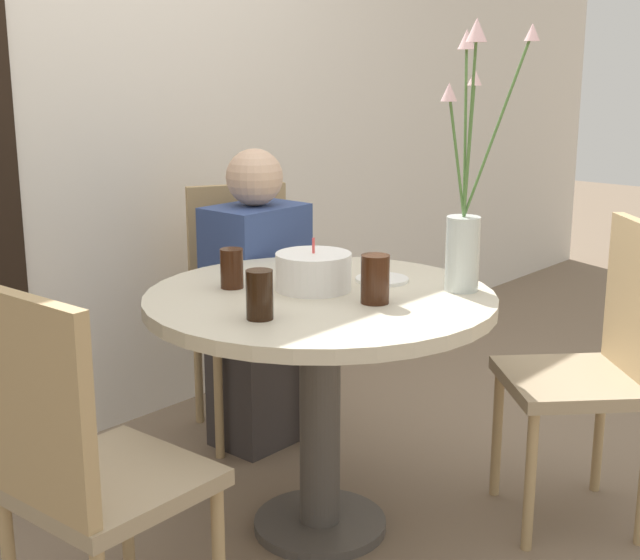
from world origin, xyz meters
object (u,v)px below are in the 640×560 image
at_px(drink_glass_0, 375,279).
at_px(drink_glass_1, 232,268).
at_px(side_plate, 382,279).
at_px(chair_left_flank, 79,462).
at_px(drink_glass_2, 260,295).
at_px(chair_near_front, 600,355).
at_px(flower_vase, 466,205).
at_px(person_guest, 257,309).
at_px(birthday_cake, 314,271).
at_px(chair_right_flank, 245,294).

height_order(drink_glass_0, drink_glass_1, drink_glass_0).
relative_size(side_plate, drink_glass_0, 1.20).
bearing_deg(drink_glass_1, chair_left_flank, -159.82).
bearing_deg(chair_left_flank, drink_glass_2, -94.16).
height_order(chair_near_front, flower_vase, flower_vase).
bearing_deg(drink_glass_1, side_plate, -38.79).
height_order(flower_vase, drink_glass_1, flower_vase).
xyz_separation_m(chair_left_flank, chair_near_front, (1.44, -0.56, 0.00)).
bearing_deg(person_guest, drink_glass_1, -141.92).
relative_size(chair_left_flank, birthday_cake, 4.22).
bearing_deg(drink_glass_2, side_plate, 0.58).
bearing_deg(flower_vase, drink_glass_0, 158.46).
relative_size(chair_near_front, person_guest, 0.85).
relative_size(chair_near_front, birthday_cake, 4.22).
height_order(birthday_cake, person_guest, person_guest).
distance_m(chair_right_flank, chair_near_front, 1.33).
xyz_separation_m(chair_right_flank, drink_glass_0, (-0.39, -0.91, 0.28)).
distance_m(chair_left_flank, side_plate, 1.09).
relative_size(flower_vase, person_guest, 0.69).
relative_size(side_plate, person_guest, 0.15).
distance_m(birthday_cake, drink_glass_1, 0.24).
distance_m(chair_right_flank, flower_vase, 1.12).
height_order(chair_right_flank, drink_glass_2, chair_right_flank).
xyz_separation_m(chair_left_flank, birthday_cake, (0.86, 0.07, 0.26)).
xyz_separation_m(side_plate, drink_glass_1, (-0.35, 0.28, 0.05)).
relative_size(chair_left_flank, drink_glass_0, 6.94).
height_order(chair_near_front, side_plate, chair_near_front).
relative_size(chair_right_flank, person_guest, 0.85).
bearing_deg(chair_left_flank, birthday_cake, -87.03).
bearing_deg(drink_glass_2, flower_vase, -21.86).
xyz_separation_m(chair_near_front, drink_glass_0, (-0.58, 0.41, 0.28)).
xyz_separation_m(chair_near_front, flower_vase, (-0.30, 0.30, 0.46)).
relative_size(flower_vase, drink_glass_0, 5.63).
xyz_separation_m(chair_right_flank, drink_glass_1, (-0.53, -0.49, 0.27)).
height_order(drink_glass_0, drink_glass_2, drink_glass_0).
bearing_deg(birthday_cake, chair_right_flank, 60.47).
distance_m(chair_left_flank, person_guest, 1.32).
distance_m(chair_right_flank, drink_glass_2, 1.08).
distance_m(chair_near_front, flower_vase, 0.62).
xyz_separation_m(flower_vase, drink_glass_1, (-0.42, 0.52, -0.19)).
bearing_deg(birthday_cake, drink_glass_1, 126.04).
bearing_deg(chair_left_flank, chair_near_front, -112.98).
bearing_deg(chair_near_front, chair_right_flank, -127.63).
height_order(side_plate, drink_glass_1, drink_glass_1).
bearing_deg(drink_glass_2, person_guest, 45.67).
bearing_deg(flower_vase, drink_glass_2, 158.14).
distance_m(side_plate, drink_glass_2, 0.53).
relative_size(chair_right_flank, chair_left_flank, 1.00).
distance_m(drink_glass_0, person_guest, 0.88).
xyz_separation_m(chair_near_front, drink_glass_1, (-0.72, 0.82, 0.27)).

